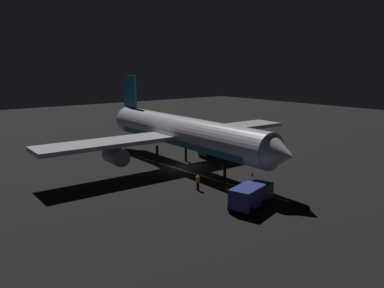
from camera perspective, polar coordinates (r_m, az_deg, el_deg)
ground_plane at (r=51.05m, az=-1.39°, el=-3.62°), size 180.00×180.00×0.20m
apron_guide_stripe at (r=47.66m, az=0.97°, el=-4.58°), size 2.17×26.20×0.01m
airliner at (r=50.52m, az=-1.82°, el=1.72°), size 36.92×37.30×11.80m
baggage_truck at (r=36.85m, az=8.70°, el=-7.67°), size 5.79×3.55×2.24m
catering_truck at (r=57.55m, az=3.56°, el=-0.62°), size 5.91×2.42×2.22m
ground_crew_worker at (r=41.57m, az=0.87°, el=-5.71°), size 0.40×0.40×1.74m
traffic_cone_near_left at (r=41.85m, az=5.12°, el=-6.56°), size 0.50×0.50×0.55m
traffic_cone_near_right at (r=45.10m, az=9.06°, el=-5.33°), size 0.50×0.50×0.55m
traffic_cone_under_wing at (r=47.79m, az=8.88°, el=-4.37°), size 0.50×0.50×0.55m
traffic_cone_far at (r=50.36m, az=4.54°, el=-3.45°), size 0.50×0.50×0.55m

